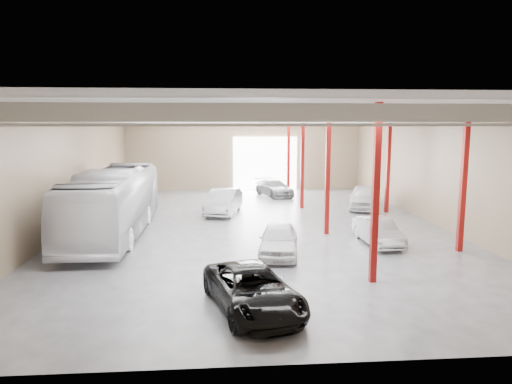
{
  "coord_description": "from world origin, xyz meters",
  "views": [
    {
      "loc": [
        -2.1,
        -26.92,
        6.18
      ],
      "look_at": [
        -0.09,
        -0.36,
        2.2
      ],
      "focal_mm": 32.0,
      "sensor_mm": 36.0,
      "label": 1
    }
  ],
  "objects": [
    {
      "name": "depot_shell",
      "position": [
        0.13,
        0.48,
        4.98
      ],
      "size": [
        22.12,
        32.12,
        7.06
      ],
      "color": "#47484C",
      "rests_on": "ground"
    },
    {
      "name": "coach_bus",
      "position": [
        -8.12,
        -1.27,
        1.85
      ],
      "size": [
        3.27,
        13.35,
        3.71
      ],
      "primitive_type": "imported",
      "rotation": [
        0.0,
        0.0,
        0.01
      ],
      "color": "silver",
      "rests_on": "ground"
    },
    {
      "name": "black_sedan",
      "position": [
        -1.12,
        -12.43,
        0.72
      ],
      "size": [
        3.65,
        5.63,
        1.44
      ],
      "primitive_type": "imported",
      "rotation": [
        0.0,
        0.0,
        0.26
      ],
      "color": "black",
      "rests_on": "ground"
    },
    {
      "name": "car_row_a",
      "position": [
        0.57,
        -6.0,
        0.75
      ],
      "size": [
        2.46,
        4.65,
        1.51
      ],
      "primitive_type": "imported",
      "rotation": [
        0.0,
        0.0,
        -0.16
      ],
      "color": "white",
      "rests_on": "ground"
    },
    {
      "name": "car_row_b",
      "position": [
        -2.0,
        4.4,
        0.85
      ],
      "size": [
        2.9,
        5.45,
        1.71
      ],
      "primitive_type": "imported",
      "rotation": [
        0.0,
        0.0,
        -0.22
      ],
      "color": "silver",
      "rests_on": "ground"
    },
    {
      "name": "car_row_c",
      "position": [
        2.43,
        12.0,
        0.7
      ],
      "size": [
        3.45,
        5.21,
        1.4
      ],
      "primitive_type": "imported",
      "rotation": [
        0.0,
        0.0,
        0.34
      ],
      "color": "slate",
      "rests_on": "ground"
    },
    {
      "name": "car_right_near",
      "position": [
        5.94,
        -4.42,
        0.69
      ],
      "size": [
        1.61,
        4.24,
        1.38
      ],
      "primitive_type": "imported",
      "rotation": [
        0.0,
        0.0,
        0.04
      ],
      "color": "#B3B4B9",
      "rests_on": "ground"
    },
    {
      "name": "car_right_far",
      "position": [
        8.3,
        5.51,
        0.85
      ],
      "size": [
        3.4,
        5.35,
        1.7
      ],
      "primitive_type": "imported",
      "rotation": [
        0.0,
        0.0,
        -0.31
      ],
      "color": "silver",
      "rests_on": "ground"
    }
  ]
}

